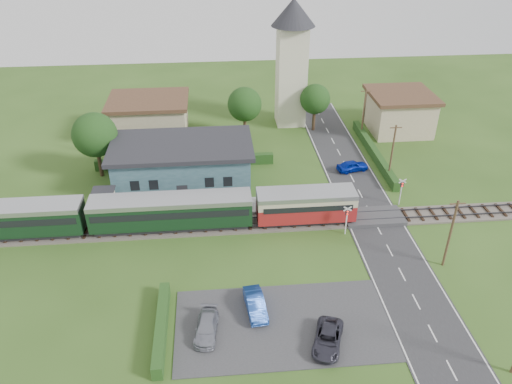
{
  "coord_description": "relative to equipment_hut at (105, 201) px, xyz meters",
  "views": [
    {
      "loc": [
        -6.18,
        -40.13,
        29.56
      ],
      "look_at": [
        -2.19,
        4.0,
        2.73
      ],
      "focal_mm": 35.0,
      "sensor_mm": 36.0,
      "label": 1
    }
  ],
  "objects": [
    {
      "name": "hedge_roadside",
      "position": [
        32.2,
        10.8,
        -1.15
      ],
      "size": [
        0.8,
        18.0,
        1.2
      ],
      "primitive_type": "cube",
      "color": "#193814",
      "rests_on": "ground"
    },
    {
      "name": "hedge_carpark",
      "position": [
        7.0,
        -17.2,
        -1.15
      ],
      "size": [
        0.8,
        9.0,
        1.2
      ],
      "primitive_type": "cube",
      "color": "#193814",
      "rests_on": "ground"
    },
    {
      "name": "station_building",
      "position": [
        8.0,
        5.79,
        0.95
      ],
      "size": [
        16.0,
        9.0,
        5.3
      ],
      "color": "#2F535D",
      "rests_on": "ground"
    },
    {
      "name": "tree_a",
      "position": [
        -2.0,
        8.8,
        3.63
      ],
      "size": [
        5.2,
        5.2,
        8.0
      ],
      "color": "#332316",
      "rests_on": "ground"
    },
    {
      "name": "railway_track",
      "position": [
        18.0,
        -3.2,
        -1.64
      ],
      "size": [
        76.0,
        3.2,
        0.49
      ],
      "color": "#4C443D",
      "rests_on": "ground"
    },
    {
      "name": "utility_pole_d",
      "position": [
        32.2,
        16.8,
        1.88
      ],
      "size": [
        1.4,
        0.22,
        7.0
      ],
      "color": "#473321",
      "rests_on": "ground"
    },
    {
      "name": "car_park_blue",
      "position": [
        14.46,
        -15.5,
        -0.99
      ],
      "size": [
        1.87,
        4.22,
        1.35
      ],
      "primitive_type": "imported",
      "rotation": [
        0.0,
        0.0,
        0.11
      ],
      "color": "#1D4398",
      "rests_on": "car_park"
    },
    {
      "name": "crossing_deck",
      "position": [
        28.0,
        -3.2,
        -1.52
      ],
      "size": [
        6.2,
        3.4,
        0.45
      ],
      "primitive_type": "cube",
      "color": "#333335",
      "rests_on": "ground"
    },
    {
      "name": "utility_pole_c",
      "position": [
        32.2,
        4.8,
        1.88
      ],
      "size": [
        1.4,
        0.22,
        7.0
      ],
      "color": "#473321",
      "rests_on": "ground"
    },
    {
      "name": "car_park_silver",
      "position": [
        10.5,
        -17.58,
        -1.08
      ],
      "size": [
        2.17,
        4.24,
        1.18
      ],
      "primitive_type": "imported",
      "rotation": [
        0.0,
        0.0,
        -0.13
      ],
      "color": "gray",
      "rests_on": "car_park"
    },
    {
      "name": "hedge_station",
      "position": [
        8.0,
        10.3,
        -1.1
      ],
      "size": [
        22.0,
        0.8,
        1.3
      ],
      "primitive_type": "cube",
      "color": "#193814",
      "rests_on": "ground"
    },
    {
      "name": "pedestrian_far",
      "position": [
        1.76,
        0.27,
        -0.37
      ],
      "size": [
        0.94,
        1.07,
        1.86
      ],
      "primitive_type": "imported",
      "rotation": [
        0.0,
        0.0,
        1.27
      ],
      "color": "gray",
      "rests_on": "platform"
    },
    {
      "name": "streetlamp_east",
      "position": [
        34.0,
        21.8,
        1.29
      ],
      "size": [
        0.3,
        0.3,
        5.15
      ],
      "color": "#3F3F47",
      "rests_on": "ground"
    },
    {
      "name": "streetlamp_west",
      "position": [
        -4.0,
        14.8,
        1.29
      ],
      "size": [
        0.3,
        0.3,
        5.15
      ],
      "color": "#3F3F47",
      "rests_on": "ground"
    },
    {
      "name": "tree_c",
      "position": [
        26.0,
        19.8,
        2.91
      ],
      "size": [
        4.2,
        4.2,
        6.78
      ],
      "color": "#332316",
      "rests_on": "ground"
    },
    {
      "name": "crossing_signal_near",
      "position": [
        24.4,
        -5.61,
        0.39
      ],
      "size": [
        0.84,
        0.28,
        3.28
      ],
      "color": "silver",
      "rests_on": "ground"
    },
    {
      "name": "church_tower",
      "position": [
        23.0,
        22.8,
        8.48
      ],
      "size": [
        6.0,
        6.0,
        17.6
      ],
      "color": "beige",
      "rests_on": "ground"
    },
    {
      "name": "tree_b",
      "position": [
        16.0,
        17.8,
        3.27
      ],
      "size": [
        4.6,
        4.6,
        7.34
      ],
      "color": "#332316",
      "rests_on": "ground"
    },
    {
      "name": "equipment_hut",
      "position": [
        0.0,
        0.0,
        0.0
      ],
      "size": [
        2.3,
        2.3,
        2.55
      ],
      "color": "beige",
      "rests_on": "platform"
    },
    {
      "name": "car_park",
      "position": [
        16.5,
        -17.2,
        -1.71
      ],
      "size": [
        17.0,
        9.0,
        0.08
      ],
      "primitive_type": "cube",
      "color": "#333335",
      "rests_on": "ground"
    },
    {
      "name": "car_park_dark",
      "position": [
        19.58,
        -19.58,
        -1.06
      ],
      "size": [
        3.35,
        4.76,
        1.21
      ],
      "primitive_type": "imported",
      "rotation": [
        0.0,
        0.0,
        -0.34
      ],
      "color": "#2C2B37",
      "rests_on": "car_park"
    },
    {
      "name": "train",
      "position": [
        3.96,
        -3.2,
        0.43
      ],
      "size": [
        43.2,
        2.9,
        3.4
      ],
      "color": "#232328",
      "rests_on": "ground"
    },
    {
      "name": "platform",
      "position": [
        8.0,
        0.0,
        -1.52
      ],
      "size": [
        30.0,
        3.0,
        0.45
      ],
      "primitive_type": "cube",
      "color": "gray",
      "rests_on": "ground"
    },
    {
      "name": "car_on_road",
      "position": [
        28.45,
        7.23,
        -1.04
      ],
      "size": [
        4.11,
        2.34,
        1.32
      ],
      "primitive_type": "imported",
      "rotation": [
        0.0,
        0.0,
        1.79
      ],
      "color": "#051DA3",
      "rests_on": "road"
    },
    {
      "name": "ground",
      "position": [
        18.0,
        -5.2,
        -1.75
      ],
      "size": [
        120.0,
        120.0,
        0.0
      ],
      "primitive_type": "plane",
      "color": "#2D4C19"
    },
    {
      "name": "utility_pole_b",
      "position": [
        32.2,
        -11.2,
        1.88
      ],
      "size": [
        1.4,
        0.22,
        7.0
      ],
      "color": "#473321",
      "rests_on": "ground"
    },
    {
      "name": "crossing_signal_far",
      "position": [
        31.6,
        -0.81,
        0.39
      ],
      "size": [
        0.84,
        0.28,
        3.28
      ],
      "color": "silver",
      "rests_on": "ground"
    },
    {
      "name": "house_east",
      "position": [
        38.0,
        18.8,
        1.05
      ],
      "size": [
        8.8,
        8.8,
        5.5
      ],
      "color": "tan",
      "rests_on": "ground"
    },
    {
      "name": "road",
      "position": [
        28.0,
        -5.2,
        -1.72
      ],
      "size": [
        6.0,
        70.0,
        0.05
      ],
      "primitive_type": "cube",
      "color": "#28282B",
      "rests_on": "ground"
    },
    {
      "name": "house_west",
      "position": [
        3.0,
        19.8,
        1.04
      ],
      "size": [
        10.8,
        8.8,
        5.5
      ],
      "color": "tan",
      "rests_on": "ground"
    },
    {
      "name": "pedestrian_near",
      "position": [
        16.98,
        0.4,
        -0.51
      ],
      "size": [
        0.61,
        0.43,
        1.57
      ],
      "primitive_type": "imported",
      "rotation": [
        0.0,
        0.0,
        3.04
      ],
      "color": "gray",
      "rests_on": "platform"
    }
  ]
}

